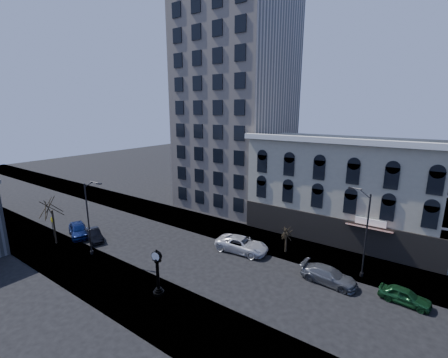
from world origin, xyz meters
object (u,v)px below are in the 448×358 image
Objects in this scene: street_clock at (158,274)px; car_near_b at (93,235)px; street_lamp_near at (91,199)px; car_near_a at (78,230)px; warning_sign at (52,223)px.

car_near_b is at bearing 155.80° from street_clock.
street_clock is 0.49× the size of street_lamp_near.
street_lamp_near reaches higher than car_near_a.
car_near_a is at bearing 52.16° from warning_sign.
warning_sign is (-19.62, 0.87, -0.13)m from street_clock.
street_clock is at bearing 9.21° from warning_sign.
street_lamp_near reaches higher than street_clock.
street_lamp_near is at bearing -82.88° from car_near_a.
car_near_b is (2.59, 0.39, -0.15)m from car_near_a.
car_near_a reaches higher than car_near_b.
car_near_b is at bearing -59.02° from car_near_a.
street_clock is 19.64m from warning_sign.
street_clock reaches higher than car_near_a.
car_near_b is (4.89, 2.35, -1.17)m from warning_sign.
warning_sign is 3.18m from car_near_a.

